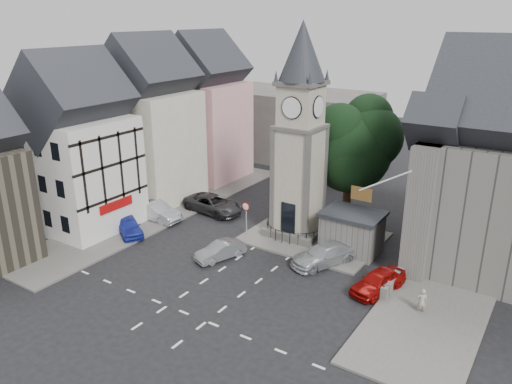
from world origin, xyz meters
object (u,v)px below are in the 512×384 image
Objects in this scene: clock_tower at (300,134)px; car_west_blue at (129,226)px; pedestrian at (422,301)px; car_east_red at (378,281)px; stone_shelter at (352,232)px.

car_west_blue is at bearing -146.59° from clock_tower.
pedestrian is (22.68, 1.38, 0.11)m from car_west_blue.
car_east_red is at bearing -52.04° from car_west_blue.
stone_shelter is at bearing -63.46° from pedestrian.
car_west_blue is (-15.98, -6.88, -0.84)m from stone_shelter.
car_east_red is 3.16m from pedestrian.
pedestrian is at bearing -39.38° from stone_shelter.
clock_tower is 3.86× the size of car_east_red.
stone_shelter reaches higher than car_east_red.
stone_shelter reaches higher than pedestrian.
clock_tower is 8.15m from stone_shelter.
car_east_red reaches higher than car_west_blue.
pedestrian reaches higher than car_west_blue.
clock_tower reaches higher than stone_shelter.
clock_tower is at bearing -51.59° from pedestrian.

